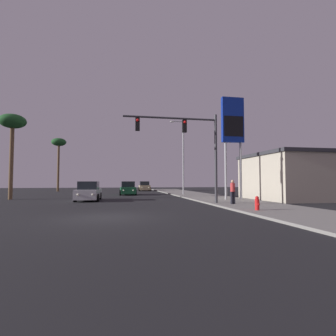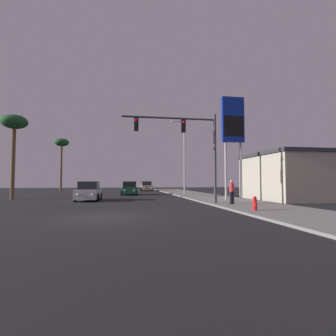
{
  "view_description": "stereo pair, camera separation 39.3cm",
  "coord_description": "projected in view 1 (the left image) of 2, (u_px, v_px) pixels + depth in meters",
  "views": [
    {
      "loc": [
        0.58,
        -12.65,
        1.69
      ],
      "look_at": [
        4.89,
        10.44,
        2.89
      ],
      "focal_mm": 28.0,
      "sensor_mm": 36.0,
      "label": 1
    },
    {
      "loc": [
        0.96,
        -12.72,
        1.69
      ],
      "look_at": [
        4.89,
        10.44,
        2.89
      ],
      "focal_mm": 28.0,
      "sensor_mm": 36.0,
      "label": 2
    }
  ],
  "objects": [
    {
      "name": "sidewalk_right",
      "position": [
        219.0,
        199.0,
        23.79
      ],
      "size": [
        5.0,
        60.0,
        0.12
      ],
      "color": "gray",
      "rests_on": "ground"
    },
    {
      "name": "gas_station_sign",
      "position": [
        233.0,
        126.0,
        23.13
      ],
      "size": [
        2.0,
        0.42,
        9.0
      ],
      "color": "#99999E",
      "rests_on": "sidewalk_right"
    },
    {
      "name": "building_gas_station",
      "position": [
        307.0,
        176.0,
        24.72
      ],
      "size": [
        10.3,
        8.3,
        4.3
      ],
      "color": "#B2A893",
      "rests_on": "ground"
    },
    {
      "name": "car_tan",
      "position": [
        144.0,
        187.0,
        46.67
      ],
      "size": [
        2.04,
        4.32,
        1.68
      ],
      "rotation": [
        0.0,
        0.0,
        3.13
      ],
      "color": "tan",
      "rests_on": "ground"
    },
    {
      "name": "fire_hydrant",
      "position": [
        257.0,
        203.0,
        14.27
      ],
      "size": [
        0.24,
        0.34,
        0.76
      ],
      "color": "red",
      "rests_on": "sidewalk_right"
    },
    {
      "name": "palm_tree_near",
      "position": [
        12.0,
        125.0,
        24.61
      ],
      "size": [
        2.4,
        2.4,
        8.01
      ],
      "color": "brown",
      "rests_on": "ground"
    },
    {
      "name": "street_lamp",
      "position": [
        182.0,
        153.0,
        31.75
      ],
      "size": [
        1.74,
        0.24,
        9.0
      ],
      "color": "#99999E",
      "rests_on": "sidewalk_right"
    },
    {
      "name": "car_green",
      "position": [
        128.0,
        189.0,
        32.8
      ],
      "size": [
        2.04,
        4.33,
        1.68
      ],
      "rotation": [
        0.0,
        0.0,
        3.16
      ],
      "color": "#195933",
      "rests_on": "ground"
    },
    {
      "name": "palm_tree_far",
      "position": [
        59.0,
        145.0,
        44.25
      ],
      "size": [
        2.4,
        2.4,
        8.99
      ],
      "color": "brown",
      "rests_on": "ground"
    },
    {
      "name": "pedestrian_on_sidewalk",
      "position": [
        233.0,
        191.0,
        18.2
      ],
      "size": [
        0.34,
        0.32,
        1.67
      ],
      "color": "#23232D",
      "rests_on": "sidewalk_right"
    },
    {
      "name": "traffic_light_mast",
      "position": [
        190.0,
        140.0,
        18.93
      ],
      "size": [
        6.87,
        0.36,
        6.5
      ],
      "color": "#38383D",
      "rests_on": "sidewalk_right"
    },
    {
      "name": "ground_plane",
      "position": [
        106.0,
        217.0,
        12.22
      ],
      "size": [
        120.0,
        120.0,
        0.0
      ],
      "primitive_type": "plane",
      "color": "black"
    },
    {
      "name": "car_silver",
      "position": [
        89.0,
        192.0,
        22.9
      ],
      "size": [
        2.04,
        4.34,
        1.68
      ],
      "rotation": [
        0.0,
        0.0,
        3.11
      ],
      "color": "#B7B7BC",
      "rests_on": "ground"
    }
  ]
}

